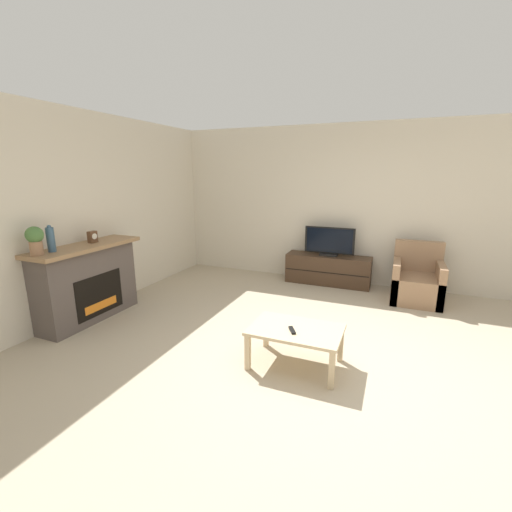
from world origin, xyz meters
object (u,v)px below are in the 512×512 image
at_px(coffee_table, 296,333).
at_px(tv, 329,243).
at_px(mantel_vase_left, 51,239).
at_px(mantel_clock, 92,237).
at_px(fireplace, 87,282).
at_px(armchair, 416,282).
at_px(remote, 292,330).
at_px(tv_stand, 328,270).
at_px(potted_plant, 35,239).

bearing_deg(coffee_table, tv, 94.29).
relative_size(mantel_vase_left, mantel_clock, 2.09).
bearing_deg(fireplace, mantel_clock, 83.13).
relative_size(mantel_clock, armchair, 0.17).
relative_size(coffee_table, remote, 5.99).
bearing_deg(tv_stand, fireplace, -134.31).
relative_size(potted_plant, tv, 0.38).
height_order(mantel_vase_left, tv, mantel_vase_left).
relative_size(mantel_vase_left, potted_plant, 0.97).
bearing_deg(remote, tv, 63.98).
relative_size(mantel_vase_left, coffee_table, 0.35).
xyz_separation_m(tv, remote, (0.19, -2.83, -0.32)).
bearing_deg(armchair, mantel_clock, -150.62).
height_order(fireplace, potted_plant, potted_plant).
relative_size(tv, coffee_table, 0.94).
bearing_deg(remote, mantel_vase_left, 156.12).
relative_size(mantel_vase_left, armchair, 0.36).
bearing_deg(coffee_table, armchair, 64.28).
xyz_separation_m(fireplace, tv_stand, (2.63, 2.69, -0.26)).
height_order(fireplace, coffee_table, fireplace).
bearing_deg(mantel_clock, remote, -5.82).
relative_size(tv_stand, tv, 1.70).
distance_m(fireplace, coffee_table, 2.84).
distance_m(mantel_vase_left, armchair, 4.99).
height_order(potted_plant, coffee_table, potted_plant).
bearing_deg(tv_stand, mantel_vase_left, -129.87).
bearing_deg(tv, remote, -86.16).
distance_m(potted_plant, remote, 2.95).
bearing_deg(remote, fireplace, 147.29).
distance_m(armchair, coffee_table, 2.74).
height_order(mantel_clock, potted_plant, potted_plant).
xyz_separation_m(fireplace, remote, (2.82, -0.14, -0.10)).
bearing_deg(potted_plant, armchair, 36.96).
bearing_deg(mantel_vase_left, coffee_table, 7.44).
height_order(mantel_vase_left, coffee_table, mantel_vase_left).
xyz_separation_m(potted_plant, tv_stand, (2.61, 3.31, -0.94)).
xyz_separation_m(potted_plant, remote, (2.80, 0.47, -0.78)).
height_order(fireplace, tv_stand, fireplace).
distance_m(mantel_vase_left, potted_plant, 0.18).
relative_size(fireplace, tv_stand, 1.01).
bearing_deg(armchair, tv_stand, 168.14).
bearing_deg(coffee_table, mantel_vase_left, -172.56).
bearing_deg(tv, fireplace, -134.33).
relative_size(potted_plant, tv_stand, 0.22).
xyz_separation_m(fireplace, mantel_vase_left, (0.02, -0.43, 0.64)).
xyz_separation_m(mantel_vase_left, mantel_clock, (0.00, 0.58, -0.07)).
height_order(tv_stand, tv, tv).
bearing_deg(fireplace, remote, -2.86).
distance_m(potted_plant, tv_stand, 4.32).
relative_size(fireplace, remote, 9.65).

